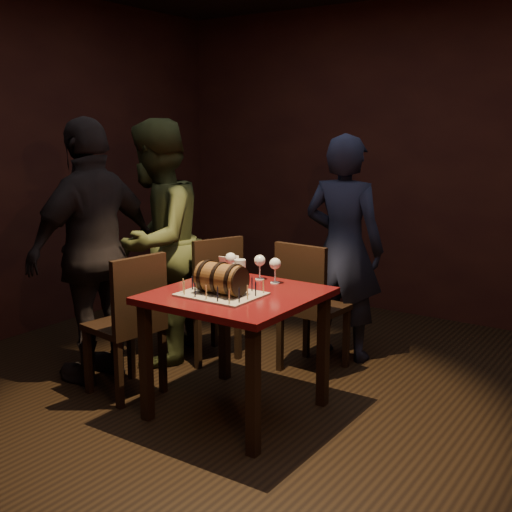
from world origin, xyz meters
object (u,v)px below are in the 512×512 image
chair_back (308,301)px  person_left_front (95,252)px  barrel_cake (221,278)px  person_left_rear (157,243)px  wine_glass_mid (260,262)px  pint_of_ale (240,272)px  wine_glass_right (275,265)px  chair_left_rear (211,292)px  pub_table (237,310)px  chair_left_front (131,318)px  wine_glass_left (231,259)px  person_back (344,248)px

chair_back → person_left_front: bearing=-142.3°
barrel_cake → person_left_rear: 1.11m
wine_glass_mid → pint_of_ale: wine_glass_mid is taller
wine_glass_right → pint_of_ale: size_ratio=1.07×
wine_glass_mid → chair_back: bearing=78.1°
chair_left_rear → person_left_front: person_left_front is taller
pub_table → barrel_cake: barrel_cake is taller
pub_table → chair_left_front: size_ratio=0.97×
chair_left_rear → chair_left_front: bearing=-91.3°
barrel_cake → wine_glass_mid: (-0.03, 0.44, 0.02)m
wine_glass_mid → pint_of_ale: size_ratio=1.07×
chair_left_front → wine_glass_right: bearing=33.4°
chair_left_rear → person_left_rear: bearing=-150.1°
pub_table → person_left_front: size_ratio=0.51×
wine_glass_mid → person_left_rear: size_ratio=0.09×
wine_glass_left → person_back: size_ratio=0.10×
wine_glass_mid → pint_of_ale: 0.16m
wine_glass_left → wine_glass_right: 0.33m
pub_table → chair_left_rear: bearing=137.6°
pint_of_ale → person_back: (0.19, 1.03, 0.01)m
wine_glass_mid → wine_glass_right: (0.13, -0.03, 0.00)m
wine_glass_mid → person_back: 0.90m
pub_table → wine_glass_mid: size_ratio=5.59×
person_left_front → pint_of_ale: bearing=107.4°
barrel_cake → wine_glass_right: size_ratio=2.07×
barrel_cake → person_left_front: size_ratio=0.19×
chair_left_rear → person_back: (0.75, 0.61, 0.31)m
wine_glass_left → person_left_front: bearing=-156.0°
person_left_rear → person_left_front: 0.51m
wine_glass_left → wine_glass_mid: 0.20m
barrel_cake → person_left_rear: size_ratio=0.19×
person_back → wine_glass_right: bearing=85.2°
person_back → pint_of_ale: bearing=75.5°
barrel_cake → chair_left_rear: (-0.64, 0.72, -0.33)m
person_left_front → person_left_rear: bearing=171.1°
pint_of_ale → wine_glass_left: bearing=145.4°
wine_glass_mid → chair_back: (0.10, 0.46, -0.34)m
pint_of_ale → wine_glass_mid: bearing=71.9°
barrel_cake → wine_glass_left: (-0.23, 0.40, 0.02)m
chair_left_rear → person_left_rear: size_ratio=0.53×
chair_left_front → pint_of_ale: bearing=33.2°
person_back → wine_glass_mid: bearing=76.8°
wine_glass_right → person_left_front: size_ratio=0.09×
person_left_front → wine_glass_left: bearing=115.8°
person_left_rear → wine_glass_right: bearing=66.8°
person_left_front → chair_back: bearing=129.5°
barrel_cake → pint_of_ale: barrel_cake is taller
barrel_cake → person_left_rear: bearing=152.1°
chair_back → chair_left_rear: size_ratio=1.00×
chair_left_front → barrel_cake: bearing=7.0°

